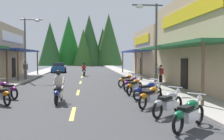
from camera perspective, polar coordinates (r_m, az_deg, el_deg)
name	(u,v)px	position (r m, az deg, el deg)	size (l,w,h in m)	color
ground	(82,77)	(28.41, -6.75, -1.66)	(9.39, 83.54, 0.10)	#38383A
sidewalk_left	(27,77)	(29.11, -18.38, -1.46)	(2.34, 83.54, 0.12)	#9E9991
sidewalk_right	(134,76)	(28.89, 4.97, -1.36)	(2.34, 83.54, 0.12)	#9E9991
centerline_dashes	(82,75)	(31.34, -6.65, -1.14)	(0.16, 56.67, 0.01)	#E0C64C
storefront_right_far	(166,53)	(31.32, 12.01, 3.77)	(7.89, 10.81, 5.42)	tan
streetlamp_left	(29,40)	(24.85, -18.15, 6.41)	(2.02, 0.30, 5.75)	#474C51
streetlamp_right	(152,34)	(17.05, 8.84, 8.06)	(2.02, 0.30, 5.67)	#474C51
motorcycle_parked_right_0	(189,113)	(8.11, 16.82, -9.22)	(1.62, 1.55, 1.04)	black
motorcycle_parked_right_1	(168,103)	(9.77, 12.38, -7.11)	(1.64, 1.52, 1.04)	black
motorcycle_parked_right_2	(151,96)	(11.33, 8.69, -5.71)	(1.51, 1.65, 1.04)	black
motorcycle_parked_right_3	(148,90)	(13.27, 7.95, -4.45)	(1.83, 1.28, 1.04)	black
motorcycle_parked_right_4	(135,86)	(15.20, 5.06, -3.51)	(1.32, 1.80, 1.04)	black
motorcycle_parked_right_5	(132,83)	(16.85, 4.46, -2.89)	(1.44, 1.71, 1.04)	black
motorcycle_parked_right_6	(127,80)	(18.83, 3.39, -2.28)	(1.61, 1.56, 1.04)	black
motorcycle_parked_left_3	(0,94)	(12.91, -23.84, -4.87)	(1.53, 1.64, 1.04)	black
motorcycle_parked_left_4	(7,89)	(14.68, -22.51, -3.94)	(1.64, 1.53, 1.04)	black
rider_cruising_lead	(59,89)	(12.42, -11.83, -4.21)	(0.60, 2.14, 1.57)	black
rider_cruising_trailing	(84,70)	(30.07, -6.29, -0.07)	(0.60, 2.14, 1.57)	black
pedestrian_by_shop	(156,73)	(20.03, 9.84, -0.58)	(0.43, 0.45, 1.70)	#3F593F
pedestrian_browsing	(26,69)	(26.22, -18.76, 0.27)	(0.50, 0.41, 1.82)	#726659
pedestrian_strolling	(161,74)	(20.04, 10.84, -0.78)	(0.39, 0.52, 1.60)	black
parked_car_curbside	(59,68)	(37.77, -11.80, 0.53)	(2.27, 4.40, 1.40)	#1E4C8C
treeline_backdrop	(85,42)	(70.30, -6.07, 6.21)	(22.68, 12.56, 13.98)	#245023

